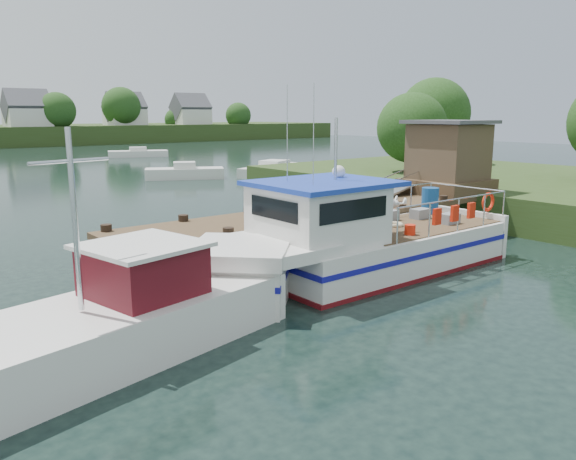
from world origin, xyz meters
TOP-DOWN VIEW (x-y plane):
  - ground_plane at (0.00, 0.00)m, footprint 160.00×160.00m
  - near_shore at (16.88, -0.73)m, footprint 16.00×30.00m
  - dock at (6.51, 0.01)m, footprint 16.60×3.00m
  - lobster_boat at (0.14, -3.14)m, footprint 11.57×3.50m
  - work_boat at (-7.68, -4.07)m, footprint 8.61×3.98m
  - moored_far at (15.43, 45.51)m, footprint 6.82×4.41m
  - moored_b at (8.82, 22.79)m, footprint 5.92×4.36m
  - moored_c at (15.71, 20.81)m, footprint 7.67×5.23m

SIDE VIEW (x-z plane):
  - ground_plane at x=0.00m, z-range 0.00..0.00m
  - moored_far at x=15.43m, z-range -0.14..0.96m
  - moored_c at x=15.71m, z-range -0.15..1.00m
  - moored_b at x=8.82m, z-range -0.16..1.09m
  - work_boat at x=-7.68m, z-range -1.54..2.97m
  - lobster_boat at x=0.14m, z-range -1.75..3.75m
  - near_shore at x=16.88m, z-range -1.83..5.93m
  - dock at x=6.51m, z-range -0.15..4.63m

